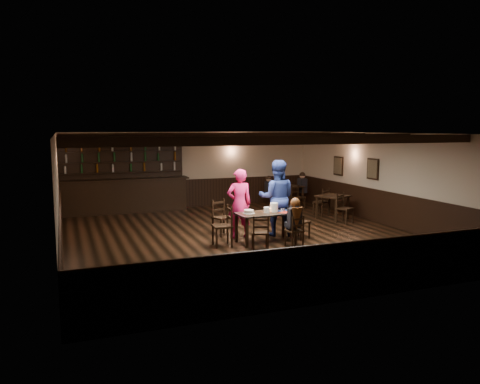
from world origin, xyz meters
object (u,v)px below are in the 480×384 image
object	(u,v)px
woman_pink	(239,204)
chair_near_right	(296,229)
cake	(249,212)
dining_table	(266,216)
bar_counter	(124,191)
chair_near_left	(260,230)
man_blue	(277,198)

from	to	relation	value
woman_pink	chair_near_right	bearing A→B (deg)	127.07
woman_pink	cake	world-z (taller)	woman_pink
dining_table	bar_counter	bearing A→B (deg)	116.58
dining_table	chair_near_left	bearing A→B (deg)	-122.83
woman_pink	man_blue	world-z (taller)	man_blue
chair_near_left	woman_pink	distance (m)	1.46
chair_near_right	man_blue	bearing A→B (deg)	84.48
dining_table	woman_pink	size ratio (longest dim) A/B	0.84
woman_pink	cake	bearing A→B (deg)	94.72
chair_near_left	cake	size ratio (longest dim) A/B	2.83
chair_near_left	man_blue	world-z (taller)	man_blue
chair_near_left	chair_near_right	world-z (taller)	chair_near_left
chair_near_right	bar_counter	bearing A→B (deg)	117.25
chair_near_left	bar_counter	world-z (taller)	bar_counter
man_blue	chair_near_right	bearing A→B (deg)	109.39
chair_near_left	chair_near_right	size ratio (longest dim) A/B	1.07
chair_near_left	cake	distance (m)	0.82
dining_table	cake	xyz separation A→B (m)	(-0.45, 0.04, 0.13)
woman_pink	bar_counter	distance (m)	5.41
man_blue	cake	xyz separation A→B (m)	(-1.04, -0.58, -0.21)
chair_near_right	chair_near_left	bearing A→B (deg)	179.47
cake	bar_counter	bearing A→B (deg)	112.92
dining_table	man_blue	xyz separation A→B (m)	(0.59, 0.61, 0.34)
woman_pink	dining_table	bearing A→B (deg)	127.76
dining_table	chair_near_left	size ratio (longest dim) A/B	1.82
man_blue	bar_counter	bearing A→B (deg)	-30.83
man_blue	dining_table	bearing A→B (deg)	71.26
woman_pink	bar_counter	xyz separation A→B (m)	(-2.33, 4.88, -0.17)
chair_near_right	cake	size ratio (longest dim) A/B	2.64
woman_pink	bar_counter	world-z (taller)	bar_counter
dining_table	bar_counter	size ratio (longest dim) A/B	0.35
cake	man_blue	bearing A→B (deg)	29.05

